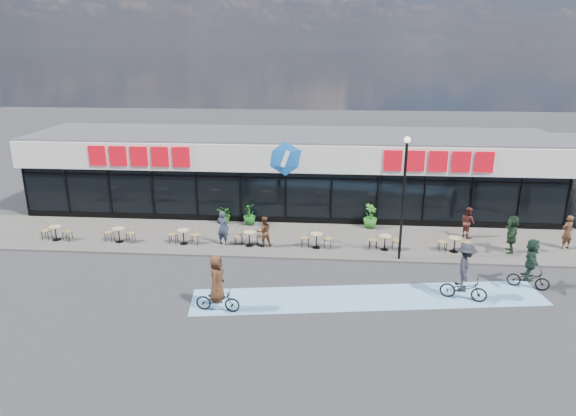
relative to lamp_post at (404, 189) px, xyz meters
The scene contains 23 objects.
ground 7.02m from the lamp_post, 157.90° to the right, with size 120.00×120.00×0.00m, color #28282B.
sidewalk 6.96m from the lamp_post, 158.77° to the left, with size 44.00×5.00×0.10m, color #504C47.
bike_lane 5.39m from the lamp_post, 113.66° to the right, with size 14.00×2.20×0.01m, color #699DC8.
building 9.57m from the lamp_post, 126.59° to the left, with size 30.60×6.57×4.75m.
lamp_post is the anchor object (origin of this frame).
bistro_set_0 17.37m from the lamp_post, behind, with size 1.54×0.62×0.90m.
bistro_set_1 14.13m from the lamp_post, behind, with size 1.54×0.62×0.90m.
bistro_set_2 10.93m from the lamp_post, behind, with size 1.54×0.62×0.90m.
bistro_set_3 7.82m from the lamp_post, behind, with size 1.54×0.62×0.90m.
bistro_set_4 4.97m from the lamp_post, 163.83° to the left, with size 1.54×0.62×0.90m.
bistro_set_5 3.16m from the lamp_post, 116.86° to the left, with size 1.54×0.62×0.90m.
bistro_set_6 4.14m from the lamp_post, 22.31° to the left, with size 1.54×0.62×0.90m.
potted_plant_left 10.38m from the lamp_post, 154.49° to the left, with size 0.93×0.80×1.03m, color #215B1A.
potted_plant_mid 9.14m from the lamp_post, 151.26° to the left, with size 0.67×0.67×1.19m, color #185518.
potted_plant_right 5.06m from the lamp_post, 104.06° to the left, with size 0.74×0.74×1.33m, color #286B1E.
patron_left 8.93m from the lamp_post, behind, with size 0.64×0.42×1.74m, color #2A3141.
patron_right 7.03m from the lamp_post, behind, with size 0.75×0.58×1.54m, color #4F331C.
pedestrian_a 6.06m from the lamp_post, 13.21° to the left, with size 1.70×0.54×1.83m, color black.
pedestrian_b 5.61m from the lamp_post, 39.57° to the left, with size 0.78×0.61×1.60m, color #4F211C.
pedestrian_c 8.80m from the lamp_post, 13.01° to the left, with size 0.62×0.41×1.71m, color #492C1A.
cyclist_a 4.84m from the lamp_post, 61.20° to the right, with size 1.89×1.36×2.34m.
cyclist_b 6.03m from the lamp_post, 26.22° to the right, with size 1.72×1.67×2.17m.
cyclist_c 9.47m from the lamp_post, 144.35° to the right, with size 1.73×0.92×2.25m.
Camera 1 is at (2.25, -20.05, 9.59)m, focal length 32.00 mm.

